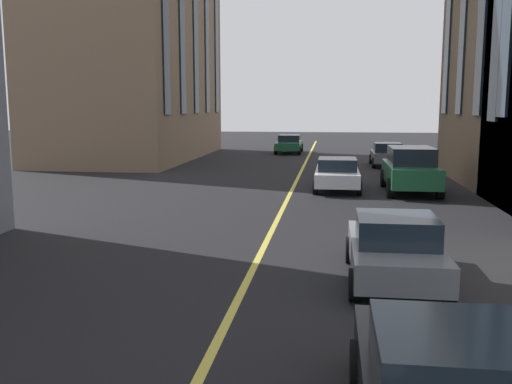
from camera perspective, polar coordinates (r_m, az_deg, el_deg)
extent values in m
cube|color=#D8C64C|center=(18.56, 2.35, -2.39)|extent=(80.00, 0.16, 0.01)
cube|color=silver|center=(24.46, 8.15, 1.62)|extent=(4.40, 1.80, 0.55)
cube|color=#19232D|center=(24.19, 8.18, 2.79)|extent=(1.85, 1.58, 0.50)
cylinder|color=black|center=(25.95, 6.21, 1.44)|extent=(0.64, 0.22, 0.64)
cylinder|color=black|center=(25.96, 10.03, 1.37)|extent=(0.64, 0.22, 0.64)
cylinder|color=black|center=(23.07, 6.01, 0.55)|extent=(0.64, 0.22, 0.64)
cylinder|color=black|center=(23.08, 10.30, 0.46)|extent=(0.64, 0.22, 0.64)
cube|color=#1E6038|center=(24.30, 15.26, 1.79)|extent=(4.70, 1.95, 0.80)
cube|color=#19232D|center=(24.23, 15.33, 3.56)|extent=(2.59, 1.72, 0.70)
cylinder|color=black|center=(25.78, 12.72, 1.37)|extent=(0.76, 0.27, 0.76)
cylinder|color=black|center=(26.01, 16.83, 1.27)|extent=(0.76, 0.27, 0.76)
cylinder|color=black|center=(22.72, 13.38, 0.39)|extent=(0.76, 0.27, 0.76)
cylinder|color=black|center=(22.98, 18.03, 0.29)|extent=(0.76, 0.27, 0.76)
cube|color=slate|center=(34.64, 13.03, 3.50)|extent=(3.90, 1.75, 0.55)
cube|color=#19232D|center=(34.41, 13.09, 4.39)|extent=(1.64, 1.54, 0.55)
cylinder|color=black|center=(35.88, 11.49, 3.28)|extent=(0.60, 0.21, 0.60)
cylinder|color=black|center=(36.03, 14.16, 3.21)|extent=(0.60, 0.21, 0.60)
cylinder|color=black|center=(33.32, 11.77, 2.87)|extent=(0.60, 0.21, 0.60)
cylinder|color=black|center=(33.48, 14.64, 2.80)|extent=(0.60, 0.21, 0.60)
cube|color=slate|center=(11.95, 13.73, -6.05)|extent=(3.90, 1.75, 0.55)
cube|color=#19232D|center=(11.63, 13.93, -3.67)|extent=(1.64, 1.54, 0.55)
cylinder|color=black|center=(13.20, 9.47, -5.75)|extent=(0.60, 0.21, 0.60)
cylinder|color=black|center=(13.36, 16.72, -5.82)|extent=(0.60, 0.21, 0.60)
cylinder|color=black|center=(10.73, 9.87, -9.15)|extent=(0.60, 0.21, 0.60)
cylinder|color=black|center=(10.93, 18.82, -9.16)|extent=(0.60, 0.21, 0.60)
cube|color=#19232D|center=(6.09, 19.30, -15.40)|extent=(1.64, 1.54, 0.55)
cylinder|color=black|center=(7.67, 10.25, -16.63)|extent=(0.60, 0.21, 0.60)
cylinder|color=black|center=(7.93, 22.98, -16.32)|extent=(0.60, 0.21, 0.60)
cube|color=#1E6038|center=(43.13, 3.35, 4.71)|extent=(4.40, 1.80, 0.55)
cube|color=#19232D|center=(43.32, 3.38, 5.42)|extent=(1.85, 1.58, 0.50)
cylinder|color=black|center=(41.65, 4.38, 4.18)|extent=(0.64, 0.22, 0.64)
cylinder|color=black|center=(41.79, 2.01, 4.22)|extent=(0.64, 0.22, 0.64)
cylinder|color=black|center=(44.54, 4.60, 4.47)|extent=(0.64, 0.22, 0.64)
cylinder|color=black|center=(44.67, 2.38, 4.50)|extent=(0.64, 0.22, 0.64)
cube|color=#19232D|center=(46.15, -4.03, 18.46)|extent=(1.10, 0.10, 16.69)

